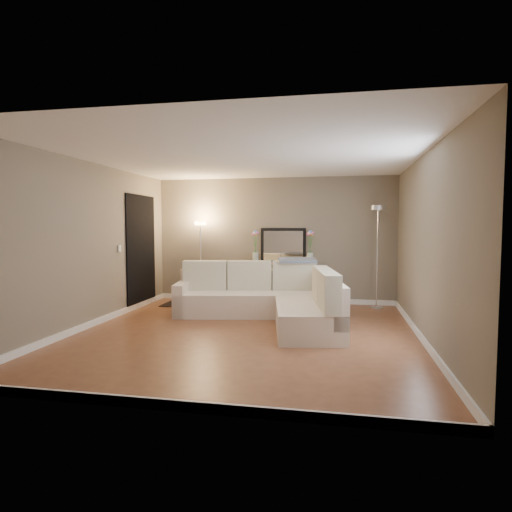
% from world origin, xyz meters
% --- Properties ---
extents(floor, '(5.00, 5.50, 0.01)m').
position_xyz_m(floor, '(0.00, 0.00, -0.01)').
color(floor, brown).
rests_on(floor, ground).
extents(ceiling, '(5.00, 5.50, 0.01)m').
position_xyz_m(ceiling, '(0.00, 0.00, 2.60)').
color(ceiling, white).
rests_on(ceiling, ground).
extents(wall_back, '(5.00, 0.02, 2.60)m').
position_xyz_m(wall_back, '(0.00, 2.76, 1.30)').
color(wall_back, '#786E5C').
rests_on(wall_back, ground).
extents(wall_front, '(5.00, 0.02, 2.60)m').
position_xyz_m(wall_front, '(0.00, -2.76, 1.30)').
color(wall_front, '#786E5C').
rests_on(wall_front, ground).
extents(wall_left, '(0.02, 5.50, 2.60)m').
position_xyz_m(wall_left, '(-2.51, 0.00, 1.30)').
color(wall_left, '#786E5C').
rests_on(wall_left, ground).
extents(wall_right, '(0.02, 5.50, 2.60)m').
position_xyz_m(wall_right, '(2.51, 0.00, 1.30)').
color(wall_right, '#786E5C').
rests_on(wall_right, ground).
extents(baseboard_back, '(5.00, 0.03, 0.10)m').
position_xyz_m(baseboard_back, '(0.00, 2.73, 0.05)').
color(baseboard_back, white).
rests_on(baseboard_back, ground).
extents(baseboard_front, '(5.00, 0.03, 0.10)m').
position_xyz_m(baseboard_front, '(0.00, -2.73, 0.05)').
color(baseboard_front, white).
rests_on(baseboard_front, ground).
extents(baseboard_left, '(0.03, 5.50, 0.10)m').
position_xyz_m(baseboard_left, '(-2.48, 0.00, 0.05)').
color(baseboard_left, white).
rests_on(baseboard_left, ground).
extents(baseboard_right, '(0.03, 5.50, 0.10)m').
position_xyz_m(baseboard_right, '(2.48, 0.00, 0.05)').
color(baseboard_right, white).
rests_on(baseboard_right, ground).
extents(doorway, '(0.02, 1.20, 2.20)m').
position_xyz_m(doorway, '(-2.48, 1.70, 1.10)').
color(doorway, black).
rests_on(doorway, ground).
extents(switch_plate, '(0.02, 0.08, 0.12)m').
position_xyz_m(switch_plate, '(-2.48, 0.85, 1.20)').
color(switch_plate, white).
rests_on(switch_plate, ground).
extents(sectional_sofa, '(3.09, 2.71, 0.95)m').
position_xyz_m(sectional_sofa, '(0.23, 1.03, 0.35)').
color(sectional_sofa, beige).
rests_on(sectional_sofa, floor).
extents(throw_blanket, '(0.75, 0.53, 0.09)m').
position_xyz_m(throw_blanket, '(0.59, 1.76, 0.97)').
color(throw_blanket, slate).
rests_on(throw_blanket, sectional_sofa).
extents(console_table, '(1.34, 0.42, 0.82)m').
position_xyz_m(console_table, '(0.13, 2.55, 0.46)').
color(console_table, black).
rests_on(console_table, floor).
extents(leaning_mirror, '(0.94, 0.09, 0.74)m').
position_xyz_m(leaning_mirror, '(0.21, 2.72, 1.19)').
color(leaning_mirror, black).
rests_on(leaning_mirror, console_table).
extents(table_decor, '(0.57, 0.13, 0.13)m').
position_xyz_m(table_decor, '(0.21, 2.52, 0.84)').
color(table_decor, orange).
rests_on(table_decor, console_table).
extents(flower_vase_left, '(0.15, 0.13, 0.70)m').
position_xyz_m(flower_vase_left, '(-0.35, 2.53, 1.11)').
color(flower_vase_left, silver).
rests_on(flower_vase_left, console_table).
extents(flower_vase_right, '(0.15, 0.13, 0.70)m').
position_xyz_m(flower_vase_right, '(0.78, 2.58, 1.11)').
color(flower_vase_right, silver).
rests_on(flower_vase_right, console_table).
extents(floor_lamp_lit, '(0.24, 0.24, 1.69)m').
position_xyz_m(floor_lamp_lit, '(-1.51, 2.46, 1.19)').
color(floor_lamp_lit, silver).
rests_on(floor_lamp_lit, floor).
extents(floor_lamp_unlit, '(0.33, 0.33, 1.98)m').
position_xyz_m(floor_lamp_unlit, '(2.07, 2.31, 1.40)').
color(floor_lamp_unlit, silver).
rests_on(floor_lamp_unlit, floor).
extents(charcoal_rug, '(1.11, 0.83, 0.01)m').
position_xyz_m(charcoal_rug, '(-1.60, 2.13, 0.01)').
color(charcoal_rug, black).
rests_on(charcoal_rug, floor).
extents(black_bag, '(0.31, 0.22, 0.20)m').
position_xyz_m(black_bag, '(-1.78, 2.04, 0.19)').
color(black_bag, black).
rests_on(black_bag, charcoal_rug).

